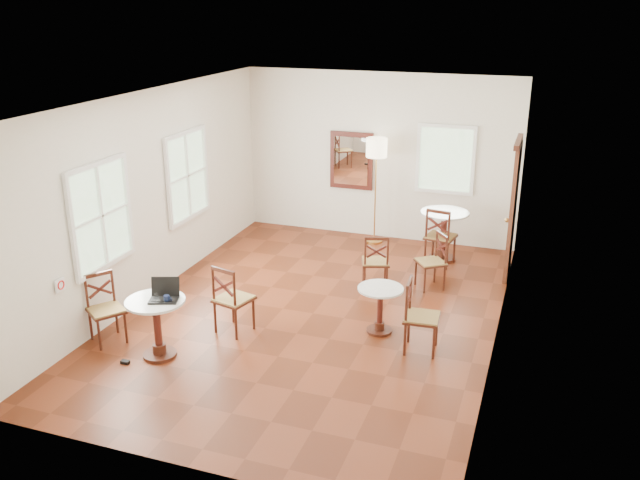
# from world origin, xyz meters

# --- Properties ---
(ground) EXTENTS (7.00, 7.00, 0.00)m
(ground) POSITION_xyz_m (0.00, 0.00, 0.00)
(ground) COLOR #602410
(ground) RESTS_ON ground
(room_shell) EXTENTS (5.02, 7.02, 3.01)m
(room_shell) POSITION_xyz_m (-0.06, 0.27, 1.89)
(room_shell) COLOR silver
(room_shell) RESTS_ON ground
(cafe_table_near) EXTENTS (0.72, 0.72, 0.76)m
(cafe_table_near) POSITION_xyz_m (-1.39, -1.75, 0.47)
(cafe_table_near) COLOR #401B10
(cafe_table_near) RESTS_ON ground
(cafe_table_mid) EXTENTS (0.60, 0.60, 0.64)m
(cafe_table_mid) POSITION_xyz_m (1.02, -0.22, 0.39)
(cafe_table_mid) COLOR #401B10
(cafe_table_mid) RESTS_ON ground
(cafe_table_back) EXTENTS (0.80, 0.80, 0.85)m
(cafe_table_back) POSITION_xyz_m (1.37, 2.69, 0.52)
(cafe_table_back) COLOR #401B10
(cafe_table_back) RESTS_ON ground
(chair_near_a) EXTENTS (0.53, 0.53, 0.95)m
(chair_near_a) POSITION_xyz_m (-0.81, -0.86, 0.47)
(chair_near_a) COLOR #401B10
(chair_near_a) RESTS_ON ground
(chair_near_b) EXTENTS (0.58, 0.58, 0.91)m
(chair_near_b) POSITION_xyz_m (-2.24, -1.62, 0.45)
(chair_near_b) COLOR #401B10
(chair_near_b) RESTS_ON ground
(chair_mid_a) EXTENTS (0.52, 0.52, 0.88)m
(chair_mid_a) POSITION_xyz_m (0.60, 1.13, 0.44)
(chair_mid_a) COLOR #401B10
(chair_mid_a) RESTS_ON ground
(chair_mid_b) EXTENTS (0.47, 0.47, 0.94)m
(chair_mid_b) POSITION_xyz_m (1.61, -0.54, 0.47)
(chair_mid_b) COLOR #401B10
(chair_mid_b) RESTS_ON ground
(chair_back_a) EXTENTS (0.53, 0.53, 0.99)m
(chair_back_a) POSITION_xyz_m (1.35, 2.43, 0.49)
(chair_back_a) COLOR #401B10
(chair_back_a) RESTS_ON ground
(chair_back_b) EXTENTS (0.55, 0.55, 0.86)m
(chair_back_b) POSITION_xyz_m (1.40, 1.45, 0.43)
(chair_back_b) COLOR #401B10
(chair_back_b) RESTS_ON ground
(floor_lamp) EXTENTS (0.37, 0.37, 1.91)m
(floor_lamp) POSITION_xyz_m (0.05, 3.15, 1.61)
(floor_lamp) COLOR #BF8C3F
(floor_lamp) RESTS_ON ground
(laptop) EXTENTS (0.42, 0.38, 0.24)m
(laptop) POSITION_xyz_m (-1.30, -1.68, 0.82)
(laptop) COLOR black
(laptop) RESTS_ON cafe_table_near
(mouse) EXTENTS (0.11, 0.09, 0.04)m
(mouse) POSITION_xyz_m (-1.29, -1.80, 0.78)
(mouse) COLOR black
(mouse) RESTS_ON cafe_table_near
(navy_mug) EXTENTS (0.11, 0.07, 0.09)m
(navy_mug) POSITION_xyz_m (-1.22, -1.75, 0.81)
(navy_mug) COLOR #0F1732
(navy_mug) RESTS_ON cafe_table_near
(water_glass) EXTENTS (0.05, 0.05, 0.09)m
(water_glass) POSITION_xyz_m (-1.38, -1.76, 0.81)
(water_glass) COLOR white
(water_glass) RESTS_ON cafe_table_near
(power_adapter) EXTENTS (0.10, 0.06, 0.04)m
(power_adapter) POSITION_xyz_m (-1.69, -2.06, 0.02)
(power_adapter) COLOR black
(power_adapter) RESTS_ON ground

